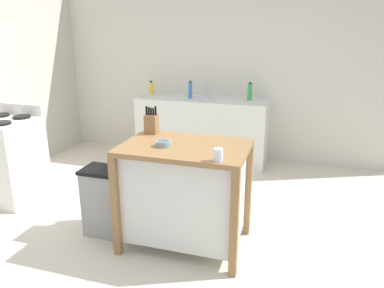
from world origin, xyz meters
TOP-DOWN VIEW (x-y plane):
  - ground_plane at (0.00, 0.00)m, footprint 6.18×6.18m
  - wall_back at (0.00, 2.59)m, footprint 4.98×0.10m
  - kitchen_island at (0.18, 0.15)m, footprint 1.03×0.70m
  - knife_block at (-0.22, 0.39)m, footprint 0.11×0.09m
  - bowl_stoneware_deep at (0.02, 0.07)m, footprint 0.12×0.12m
  - drinking_cup at (0.53, -0.14)m, footprint 0.07×0.07m
  - trash_bin at (-0.58, 0.10)m, footprint 0.36×0.28m
  - sink_counter at (-0.26, 2.24)m, footprint 1.78×0.60m
  - sink_faucet at (-0.26, 2.38)m, footprint 0.02×0.02m
  - bottle_dish_soap at (0.37, 2.30)m, footprint 0.06×0.06m
  - bottle_hand_soap at (-0.43, 2.23)m, footprint 0.05×0.05m
  - bottle_spray_cleaner at (-1.04, 2.32)m, footprint 0.07×0.07m
  - stove at (-1.94, 0.44)m, footprint 0.60×0.60m

SIDE VIEW (x-z plane):
  - ground_plane at x=0.00m, z-range 0.00..0.00m
  - trash_bin at x=-0.58m, z-range 0.00..0.63m
  - sink_counter at x=-0.26m, z-range 0.00..0.90m
  - stove at x=-1.94m, z-range -0.05..0.96m
  - kitchen_island at x=0.18m, z-range 0.05..0.96m
  - bowl_stoneware_deep at x=0.02m, z-range 0.91..0.95m
  - drinking_cup at x=0.53m, z-range 0.91..1.00m
  - bottle_spray_cleaner at x=-1.04m, z-range 0.89..1.09m
  - knife_block at x=-0.22m, z-range 0.87..1.13m
  - sink_faucet at x=-0.26m, z-range 0.89..1.11m
  - bottle_hand_soap at x=-0.43m, z-range 0.89..1.12m
  - bottle_dish_soap at x=0.37m, z-range 0.89..1.13m
  - wall_back at x=0.00m, z-range 0.00..2.60m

